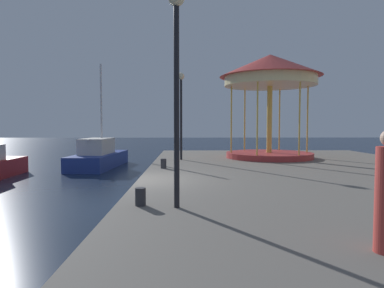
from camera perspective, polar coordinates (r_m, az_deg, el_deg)
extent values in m
plane|color=#162338|center=(11.60, -9.04, -9.80)|extent=(120.00, 120.00, 0.00)
cube|color=slate|center=(12.45, 22.98, -7.23)|extent=(13.24, 25.77, 0.80)
cube|color=navy|center=(21.75, -15.32, -2.65)|extent=(2.53, 6.23, 0.86)
cube|color=beige|center=(21.32, -15.68, -0.34)|extent=(1.66, 2.78, 0.94)
cylinder|color=silver|center=(22.18, -15.00, 5.76)|extent=(0.12, 0.12, 5.55)
cylinder|color=silver|center=(20.87, -16.09, 0.76)|extent=(0.28, 2.74, 0.08)
cylinder|color=#B23333|center=(19.15, 12.81, -1.83)|extent=(4.69, 4.69, 0.30)
cylinder|color=gold|center=(19.08, 12.88, 4.04)|extent=(0.28, 0.28, 3.62)
cylinder|color=#F2E099|center=(19.23, 12.96, 10.19)|extent=(4.94, 4.94, 0.50)
cone|color=#C63D38|center=(19.35, 12.99, 12.70)|extent=(5.49, 5.49, 1.20)
cylinder|color=gold|center=(19.69, 18.82, 3.92)|extent=(0.08, 0.08, 3.62)
cylinder|color=gold|center=(21.10, 14.47, 3.93)|extent=(0.08, 0.08, 3.62)
cylinder|color=gold|center=(20.65, 8.84, 4.01)|extent=(0.08, 0.08, 3.62)
cylinder|color=gold|center=(18.70, 6.61, 4.12)|extent=(0.08, 0.08, 3.62)
cylinder|color=gold|center=(17.08, 10.91, 4.17)|extent=(0.08, 0.08, 3.62)
cylinder|color=gold|center=(17.63, 17.61, 4.05)|extent=(0.08, 0.08, 3.62)
cylinder|color=black|center=(7.33, -2.61, 5.97)|extent=(0.12, 0.12, 4.31)
cylinder|color=black|center=(17.63, -1.84, 4.05)|extent=(0.12, 0.12, 4.13)
sphere|color=#F9E5B2|center=(17.81, -1.85, 11.29)|extent=(0.36, 0.36, 0.36)
cylinder|color=#2D2D33|center=(14.20, -4.80, -3.28)|extent=(0.24, 0.24, 0.40)
cylinder|color=#2D2D33|center=(7.75, -8.65, -8.74)|extent=(0.24, 0.24, 0.40)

